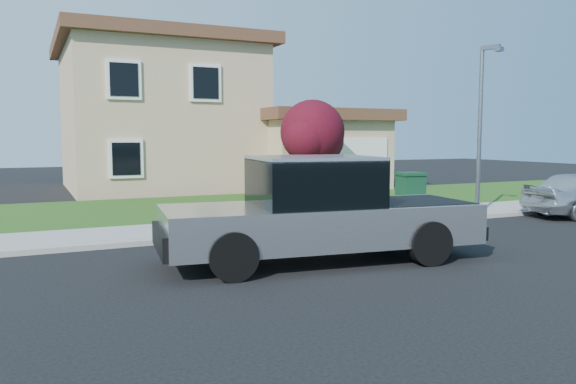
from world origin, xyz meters
The scene contains 10 objects.
ground centered at (0.00, 0.00, 0.00)m, with size 80.00×80.00×0.00m, color black.
curb centered at (1.00, 2.90, 0.06)m, with size 40.00×0.20×0.12m, color gray.
sidewalk centered at (1.00, 4.00, 0.07)m, with size 40.00×2.00×0.15m, color gray.
lawn centered at (1.00, 8.50, 0.05)m, with size 40.00×7.00×0.10m, color #1E4313.
house centered at (1.31, 16.38, 3.17)m, with size 14.00×11.30×6.85m.
pickup_truck centered at (-0.53, -0.18, 0.96)m, with size 6.47×2.84×2.06m.
woman centered at (1.04, 2.48, 0.82)m, with size 0.64×0.48×1.74m.
ornamental_tree centered at (4.32, 9.41, 2.50)m, with size 2.74×2.47×3.75m.
trash_bin centered at (5.04, 4.28, 0.76)m, with size 0.87×0.96×1.20m.
street_lamp centered at (6.32, 2.70, 2.86)m, with size 0.37×0.65×5.02m.
Camera 1 is at (-5.66, -9.74, 2.42)m, focal length 35.00 mm.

